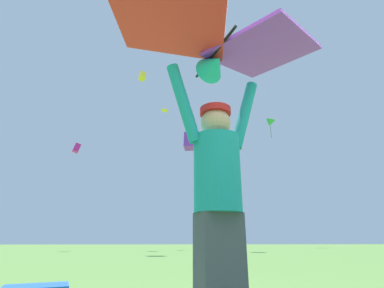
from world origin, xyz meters
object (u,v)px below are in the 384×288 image
distant_kite_purple_mid_left (219,108)px  distant_kite_yellow_low_right (165,110)px  distant_kite_magenta_far_center (77,148)px  distant_kite_yellow_overhead_distant (142,76)px  distant_kite_green_high_right (270,123)px  distant_kite_orange_mid_right (141,13)px  distant_kite_purple_low_left (190,141)px  marker_flag (210,217)px  distant_kite_orange_high_left (273,19)px  kite_flyer_person (218,196)px  held_stunt_kite (218,44)px

distant_kite_purple_mid_left → distant_kite_yellow_low_right: 6.92m
distant_kite_magenta_far_center → distant_kite_yellow_overhead_distant: (4.45, 2.77, 8.53)m
distant_kite_green_high_right → distant_kite_orange_mid_right: bearing=-139.4°
distant_kite_purple_low_left → distant_kite_yellow_low_right: bearing=100.4°
distant_kite_purple_low_left → marker_flag: (0.42, -5.24, -4.78)m
distant_kite_green_high_right → distant_kite_orange_mid_right: size_ratio=2.47×
distant_kite_orange_high_left → distant_kite_yellow_low_right: bearing=160.2°
distant_kite_yellow_low_right → distant_kite_orange_mid_right: (-2.16, -6.14, 6.15)m
marker_flag → kite_flyer_person: bearing=-97.5°
distant_kite_green_high_right → marker_flag: distant_kite_green_high_right is taller
distant_kite_orange_high_left → marker_flag: size_ratio=0.61×
held_stunt_kite → distant_kite_purple_mid_left: distant_kite_purple_mid_left is taller
distant_kite_purple_mid_left → kite_flyer_person: bearing=-100.5°
distant_kite_orange_high_left → distant_kite_yellow_low_right: size_ratio=1.36×
distant_kite_yellow_low_right → distant_kite_magenta_far_center: size_ratio=0.93×
distant_kite_magenta_far_center → distant_kite_yellow_overhead_distant: distant_kite_yellow_overhead_distant is taller
distant_kite_purple_low_left → distant_kite_orange_mid_right: bearing=135.8°
distant_kite_purple_low_left → distant_kite_yellow_overhead_distant: distant_kite_yellow_overhead_distant is taller
distant_kite_purple_low_left → distant_kite_orange_mid_right: distant_kite_orange_mid_right is taller
held_stunt_kite → distant_kite_orange_mid_right: (-3.30, 17.83, 16.98)m
distant_kite_purple_mid_left → distant_kite_orange_high_left: distant_kite_orange_high_left is taller
distant_kite_orange_mid_right → marker_flag: bearing=-64.2°
distant_kite_orange_mid_right → distant_kite_orange_high_left: bearing=10.4°
distant_kite_purple_low_left → marker_flag: distant_kite_purple_low_left is taller
distant_kite_purple_low_left → distant_kite_green_high_right: bearing=56.1°
kite_flyer_person → distant_kite_purple_low_left: distant_kite_purple_low_left is taller
distant_kite_purple_mid_left → distant_kite_yellow_low_right: bearing=134.4°
distant_kite_orange_high_left → distant_kite_purple_low_left: 18.74m
distant_kite_green_high_right → marker_flag: size_ratio=1.63×
held_stunt_kite → distant_kite_green_high_right: (12.25, 31.15, 12.94)m
distant_kite_orange_high_left → distant_kite_orange_mid_right: 13.18m
kite_flyer_person → distant_kite_magenta_far_center: distant_kite_magenta_far_center is taller
distant_kite_orange_high_left → marker_flag: 24.62m
distant_kite_orange_mid_right → distant_kite_green_high_right: bearing=40.6°
held_stunt_kite → distant_kite_orange_high_left: distant_kite_orange_high_left is taller
distant_kite_yellow_overhead_distant → distant_kite_orange_mid_right: 5.96m
distant_kite_orange_high_left → distant_kite_magenta_far_center: bearing=179.8°
distant_kite_purple_mid_left → distant_kite_purple_low_left: 7.72m
held_stunt_kite → kite_flyer_person: bearing=108.0°
distant_kite_yellow_overhead_distant → marker_flag: (4.56, -14.30, -14.72)m
distant_kite_green_high_right → distant_kite_purple_mid_left: size_ratio=2.61×
distant_kite_orange_high_left → distant_kite_orange_mid_right: (-12.74, -2.34, -2.45)m
distant_kite_yellow_overhead_distant → marker_flag: size_ratio=0.68×
distant_kite_yellow_overhead_distant → distant_kite_purple_mid_left: bearing=-28.5°
distant_kite_purple_mid_left → distant_kite_magenta_far_center: distant_kite_purple_mid_left is taller
distant_kite_orange_mid_right → held_stunt_kite: bearing=-79.5°
distant_kite_orange_high_left → distant_kite_purple_low_left: (-8.75, -6.23, -15.36)m
distant_kite_orange_high_left → distant_kite_yellow_overhead_distant: (-12.89, 2.83, -5.42)m
marker_flag → distant_kite_orange_mid_right: bearing=115.8°
distant_kite_purple_low_left → kite_flyer_person: bearing=-93.0°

